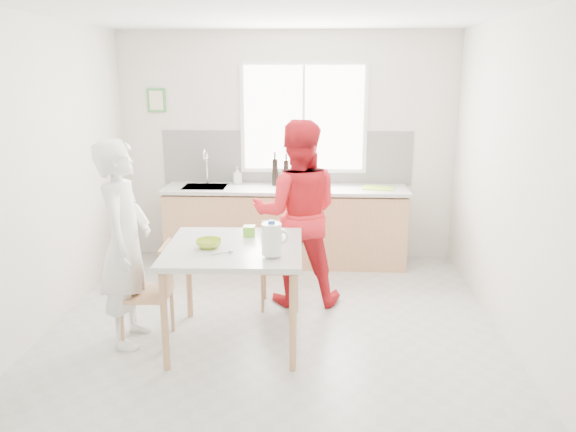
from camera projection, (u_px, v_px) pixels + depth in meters
The scene contains 21 objects.
ground at pixel (273, 335), 4.89m from camera, with size 4.50×4.50×0.00m, color #B7B7B2.
room_shell at pixel (271, 147), 4.48m from camera, with size 4.50×4.50×4.50m.
window at pixel (304, 118), 6.61m from camera, with size 1.50×0.06×1.30m.
backsplash at pixel (287, 158), 6.75m from camera, with size 3.00×0.02×0.65m, color white.
picture_frame at pixel (156, 100), 6.65m from camera, with size 0.22×0.03×0.28m.
kitchen_counter at pixel (285, 229), 6.67m from camera, with size 2.84×0.64×1.37m.
dining_table at pixel (234, 256), 4.61m from camera, with size 1.14×1.14×0.85m.
chair_left at pixel (154, 288), 4.69m from camera, with size 0.41×0.41×0.86m.
chair_far at pixel (280, 260), 5.47m from camera, with size 0.39×0.39×0.81m.
person_white at pixel (125, 244), 4.60m from camera, with size 0.63×0.41×1.72m, color white.
person_red at pixel (297, 213), 5.42m from camera, with size 0.88×0.68×1.80m, color red.
bowl_green at pixel (209, 244), 4.53m from camera, with size 0.21×0.21×0.07m, color #A0BE2B.
bowl_white at pixel (272, 234), 4.82m from camera, with size 0.20×0.20×0.05m, color silver.
milk_jug at pixel (272, 239), 4.27m from camera, with size 0.21×0.15×0.27m.
green_box at pixel (249, 231), 4.84m from camera, with size 0.10×0.10×0.09m, color #70C52D.
spoon at pixel (221, 253), 4.37m from camera, with size 0.01×0.01×0.16m, color #A5A5AA.
cutting_board at pixel (378, 188), 6.48m from camera, with size 0.35×0.25×0.01m, color #ADD130.
wine_bottle_a at pixel (275, 172), 6.62m from camera, with size 0.07×0.07×0.32m, color black.
wine_bottle_b at pixel (286, 173), 6.64m from camera, with size 0.07×0.07×0.30m, color black.
jar_amber at pixel (298, 180), 6.54m from camera, with size 0.06×0.06×0.16m, color brown.
soap_bottle at pixel (237, 175), 6.73m from camera, with size 0.09×0.09×0.20m, color #999999.
Camera 1 is at (0.37, -4.46, 2.23)m, focal length 35.00 mm.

